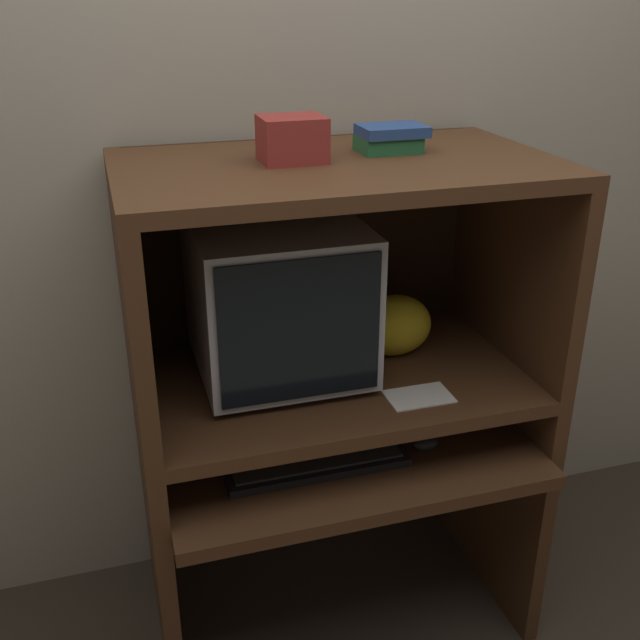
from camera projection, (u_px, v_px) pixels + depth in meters
wall_back at (295, 149)px, 2.07m from camera, size 6.00×0.06×2.60m
desk_base at (340, 503)px, 2.07m from camera, size 1.03×0.69×0.62m
desk_monitor_shelf at (335, 384)px, 1.97m from camera, size 1.03×0.62×0.17m
hutch_upper at (332, 230)px, 1.83m from camera, size 1.03×0.62×0.56m
crt_monitor at (278, 298)px, 1.88m from camera, size 0.42×0.44×0.40m
keyboard at (315, 460)px, 1.86m from camera, size 0.46×0.16×0.03m
mouse at (425, 443)px, 1.93m from camera, size 0.07×0.05×0.03m
snack_bag at (395, 325)px, 2.03m from camera, size 0.20×0.15×0.17m
book_stack at (390, 138)px, 1.81m from camera, size 0.16×0.12×0.06m
paper_card at (419, 396)px, 1.84m from camera, size 0.16×0.10×0.00m
storage_box at (292, 139)px, 1.70m from camera, size 0.15×0.12×0.10m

